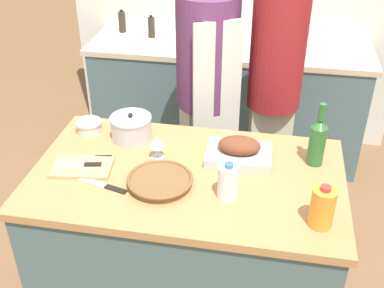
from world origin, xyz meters
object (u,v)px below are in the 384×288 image
Objects in this scene: roasting_pan at (239,151)px; wine_bottle_green at (317,141)px; stock_pot at (131,128)px; condiment_bottle_tall at (151,27)px; mixing_bowl at (89,125)px; stand_mixer at (289,36)px; condiment_bottle_short at (122,22)px; juice_jug at (322,207)px; person_cook_aproned at (207,86)px; knife_paring at (91,158)px; milk_jug at (228,182)px; cutting_board at (82,168)px; wicker_basket at (160,181)px; knife_bread at (80,165)px; wine_glass_left at (157,142)px; person_cook_guest at (274,85)px; knife_chef at (101,185)px.

wine_bottle_green is (0.36, 0.03, 0.08)m from roasting_pan.
condiment_bottle_tall is at bearing 100.65° from stock_pot.
stand_mixer is at bearing 52.66° from mixing_bowl.
mixing_bowl is at bearing -78.99° from condiment_bottle_short.
roasting_pan is 1.76× the size of condiment_bottle_short.
juice_jug is 1.31m from person_cook_aproned.
mixing_bowl is 0.63× the size of knife_paring.
roasting_pan is at bearing 131.69° from juice_jug.
cutting_board is at bearing 173.26° from milk_jug.
milk_jug is 0.55× the size of wine_bottle_green.
roasting_pan is 1.07× the size of wicker_basket.
juice_jug is 1.11m from knife_bread.
condiment_bottle_tall reaches higher than knife_bread.
knife_bread is at bearing -117.12° from stock_pot.
condiment_bottle_short reaches higher than cutting_board.
knife_paring is 1.26× the size of condiment_bottle_tall.
stock_pot reaches higher than wine_glass_left.
wicker_basket is at bearing -21.31° from knife_paring.
person_cook_aproned is (0.44, 0.86, 0.02)m from knife_paring.
condiment_bottle_short is at bearing 101.01° from mixing_bowl.
person_cook_guest reaches higher than wicker_basket.
condiment_bottle_short is 0.10× the size of person_cook_guest.
juice_jug is (1.08, -0.19, 0.08)m from cutting_board.
mixing_bowl is 0.08× the size of person_cook_guest.
stock_pot is (-0.56, 0.09, 0.02)m from roasting_pan.
wine_bottle_green is 1.05× the size of stand_mixer.
milk_jug is (0.31, -0.03, 0.06)m from wicker_basket.
person_cook_aproned is 0.41m from person_cook_guest.
knife_bread is at bearing 142.12° from knife_chef.
condiment_bottle_tall reaches higher than knife_chef.
person_cook_guest is (1.24, -0.88, -0.04)m from condiment_bottle_short.
wine_bottle_green is (0.38, 0.33, 0.05)m from milk_jug.
knife_paring is 1.22× the size of condiment_bottle_short.
condiment_bottle_short is at bearing 119.05° from milk_jug.
stock_pot is 0.23m from wine_glass_left.
person_cook_guest is (0.98, -0.80, -0.04)m from condiment_bottle_tall.
mixing_bowl is (-0.09, 0.34, 0.03)m from cutting_board.
juice_jug is 0.60× the size of wine_bottle_green.
stock_pot is 1.18× the size of condiment_bottle_short.
roasting_pan is 1.07× the size of cutting_board.
milk_jug is 0.57m from knife_chef.
juice_jug is at bearing -10.03° from cutting_board.
roasting_pan reaches higher than knife_bread.
milk_jug is 0.50m from wine_bottle_green.
wine_glass_left is at bearing -22.70° from mixing_bowl.
juice_jug is 1.20m from person_cook_guest.
condiment_bottle_tall is 1.02m from person_cook_aproned.
stand_mixer reaches higher than wicker_basket.
milk_jug is 0.63× the size of knife_chef.
cutting_board is (-0.71, -0.22, -0.04)m from roasting_pan.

